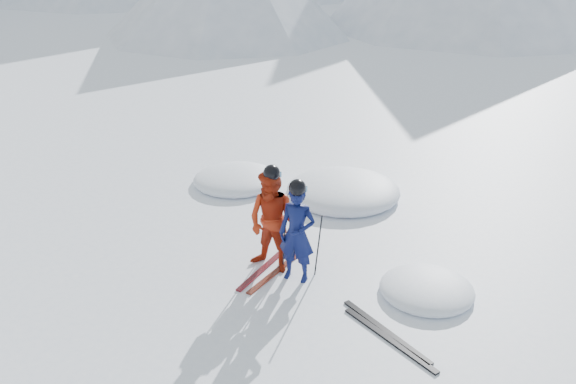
% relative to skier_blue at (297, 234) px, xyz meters
% --- Properties ---
extents(ground, '(160.00, 160.00, 0.00)m').
position_rel_skier_blue_xyz_m(ground, '(1.23, 0.22, -0.80)').
color(ground, white).
rests_on(ground, ground).
extents(skier_blue, '(0.61, 0.43, 1.59)m').
position_rel_skier_blue_xyz_m(skier_blue, '(0.00, 0.00, 0.00)').
color(skier_blue, '#0C1348').
rests_on(skier_blue, ground).
extents(skier_red, '(0.86, 0.69, 1.70)m').
position_rel_skier_blue_xyz_m(skier_red, '(-0.48, 0.09, 0.06)').
color(skier_red, '#AA260D').
rests_on(skier_red, ground).
extents(pole_blue_left, '(0.11, 0.08, 1.06)m').
position_rel_skier_blue_xyz_m(pole_blue_left, '(-0.30, 0.15, -0.27)').
color(pole_blue_left, black).
rests_on(pole_blue_left, ground).
extents(pole_blue_right, '(0.11, 0.07, 1.06)m').
position_rel_skier_blue_xyz_m(pole_blue_right, '(0.25, 0.25, -0.27)').
color(pole_blue_right, black).
rests_on(pole_blue_right, ground).
extents(pole_red_left, '(0.11, 0.09, 1.13)m').
position_rel_skier_blue_xyz_m(pole_red_left, '(-0.78, 0.34, -0.23)').
color(pole_red_left, black).
rests_on(pole_red_left, ground).
extents(pole_red_right, '(0.11, 0.08, 1.13)m').
position_rel_skier_blue_xyz_m(pole_red_right, '(-0.18, 0.24, -0.23)').
color(pole_red_right, black).
rests_on(pole_red_right, ground).
extents(ski_worn_left, '(0.13, 1.70, 0.03)m').
position_rel_skier_blue_xyz_m(ski_worn_left, '(-0.60, 0.09, -0.78)').
color(ski_worn_left, black).
rests_on(ski_worn_left, ground).
extents(ski_worn_right, '(0.25, 1.70, 0.03)m').
position_rel_skier_blue_xyz_m(ski_worn_right, '(-0.36, 0.09, -0.78)').
color(ski_worn_right, black).
rests_on(ski_worn_right, ground).
extents(ski_loose_a, '(1.54, 0.88, 0.03)m').
position_rel_skier_blue_xyz_m(ski_loose_a, '(1.71, -0.67, -0.78)').
color(ski_loose_a, black).
rests_on(ski_loose_a, ground).
extents(ski_loose_b, '(1.57, 0.83, 0.03)m').
position_rel_skier_blue_xyz_m(ski_loose_b, '(1.81, -0.82, -0.78)').
color(ski_loose_b, black).
rests_on(ski_loose_b, ground).
extents(snow_lumps, '(6.44, 4.60, 0.51)m').
position_rel_skier_blue_xyz_m(snow_lumps, '(-0.87, 2.75, -0.80)').
color(snow_lumps, white).
rests_on(snow_lumps, ground).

